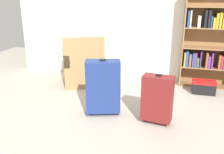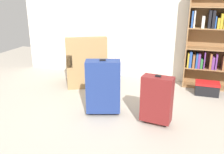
{
  "view_description": "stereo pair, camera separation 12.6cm",
  "coord_description": "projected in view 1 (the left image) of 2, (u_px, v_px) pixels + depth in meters",
  "views": [
    {
      "loc": [
        0.95,
        -2.6,
        1.57
      ],
      "look_at": [
        0.16,
        0.34,
        0.55
      ],
      "focal_mm": 39.31,
      "sensor_mm": 36.0,
      "label": 1
    },
    {
      "loc": [
        1.07,
        -2.57,
        1.57
      ],
      "look_at": [
        0.16,
        0.34,
        0.55
      ],
      "focal_mm": 39.31,
      "sensor_mm": 36.0,
      "label": 2
    }
  ],
  "objects": [
    {
      "name": "suitcase_dark_red",
      "position": [
        157.0,
        98.0,
        3.07
      ],
      "size": [
        0.4,
        0.24,
        0.66
      ],
      "color": "maroon",
      "rests_on": "ground"
    },
    {
      "name": "back_wall",
      "position": [
        128.0,
        10.0,
        4.63
      ],
      "size": [
        4.58,
        0.1,
        2.6
      ],
      "primitive_type": "cube",
      "color": "silver",
      "rests_on": "ground"
    },
    {
      "name": "mug",
      "position": [
        109.0,
        83.0,
        4.47
      ],
      "size": [
        0.12,
        0.08,
        0.1
      ],
      "color": "#1959A5",
      "rests_on": "ground"
    },
    {
      "name": "suitcase_navy_blue",
      "position": [
        103.0,
        87.0,
        3.29
      ],
      "size": [
        0.5,
        0.35,
        0.78
      ],
      "color": "navy",
      "rests_on": "ground"
    },
    {
      "name": "armchair",
      "position": [
        83.0,
        67.0,
        4.49
      ],
      "size": [
        0.94,
        0.94,
        0.9
      ],
      "color": "#9E7A4C",
      "rests_on": "ground"
    },
    {
      "name": "storage_box",
      "position": [
        204.0,
        87.0,
        4.1
      ],
      "size": [
        0.38,
        0.23,
        0.22
      ],
      "color": "black",
      "rests_on": "ground"
    },
    {
      "name": "ground_plane",
      "position": [
        93.0,
        125.0,
        3.12
      ],
      "size": [
        8.01,
        8.01,
        0.0
      ],
      "primitive_type": "plane",
      "color": "#B2A899"
    },
    {
      "name": "bookshelf",
      "position": [
        211.0,
        40.0,
        4.22
      ],
      "size": [
        0.96,
        0.31,
        1.72
      ],
      "color": "olive",
      "rests_on": "ground"
    }
  ]
}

